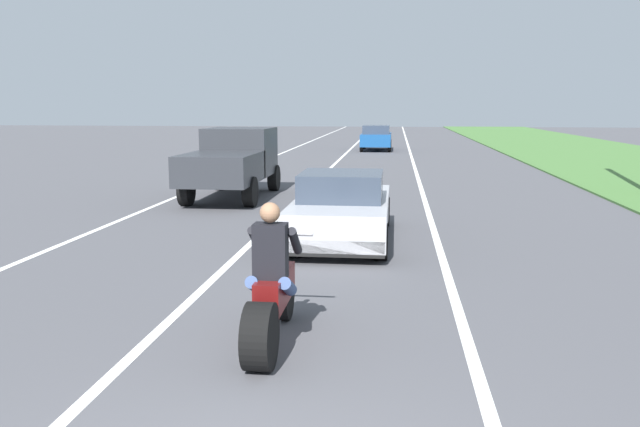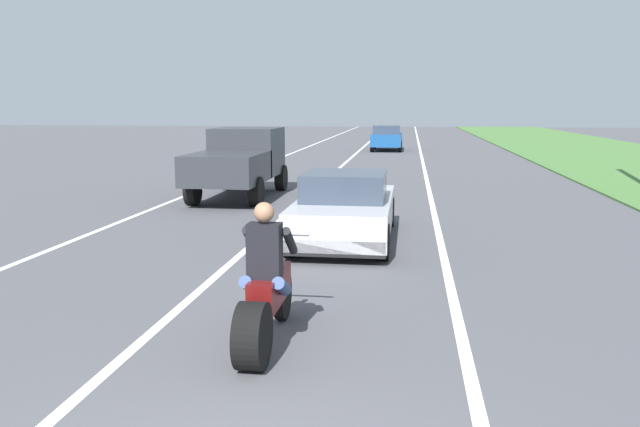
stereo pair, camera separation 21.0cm
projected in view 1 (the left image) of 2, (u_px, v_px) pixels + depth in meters
lane_stripe_left_solid at (224, 177)px, 23.97m from camera, size 0.14×120.00×0.01m
lane_stripe_right_solid at (418, 180)px, 23.14m from camera, size 0.14×120.00×0.01m
lane_stripe_centre_dashed at (320, 178)px, 23.56m from camera, size 0.14×120.00×0.01m
motorcycle_with_rider at (271, 295)px, 6.97m from camera, size 0.70×2.21×1.62m
sports_car_silver at (342, 209)px, 12.57m from camera, size 1.84×4.30×1.37m
pickup_truck_left_lane_dark_grey at (233, 160)px, 18.40m from camera, size 2.02×4.80×1.98m
distant_car_far_ahead at (376, 137)px, 38.25m from camera, size 1.80×4.00×1.50m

